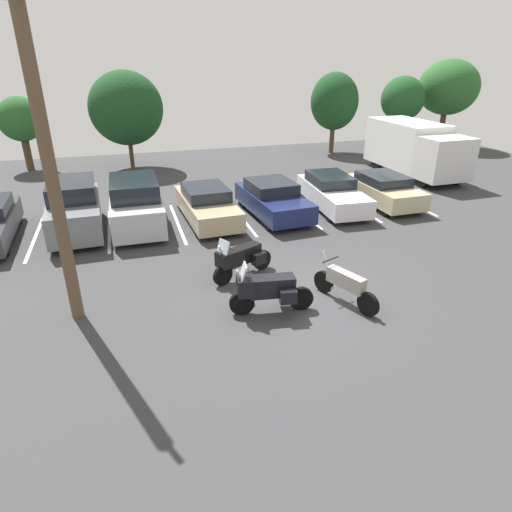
{
  "coord_description": "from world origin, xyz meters",
  "views": [
    {
      "loc": [
        -4.17,
        -10.2,
        6.35
      ],
      "look_at": [
        -0.67,
        1.4,
        0.79
      ],
      "focal_mm": 31.07,
      "sensor_mm": 36.0,
      "label": 1
    }
  ],
  "objects": [
    {
      "name": "box_truck",
      "position": [
        11.6,
        11.21,
        1.54
      ],
      "size": [
        2.6,
        6.68,
        2.86
      ],
      "color": "silver",
      "rests_on": "ground"
    },
    {
      "name": "tree_left",
      "position": [
        18.78,
        18.14,
        4.13
      ],
      "size": [
        4.23,
        4.23,
        6.05
      ],
      "color": "#4C3823",
      "rests_on": "ground"
    },
    {
      "name": "motorcycle_touring",
      "position": [
        -0.91,
        -0.51,
        0.7
      ],
      "size": [
        2.27,
        1.02,
        1.47
      ],
      "color": "black",
      "rests_on": "ground"
    },
    {
      "name": "car_tan",
      "position": [
        -1.06,
        7.11,
        0.68
      ],
      "size": [
        2.04,
        4.88,
        1.41
      ],
      "color": "tan",
      "rests_on": "ground"
    },
    {
      "name": "tree_far_left",
      "position": [
        9.95,
        18.29,
        3.41
      ],
      "size": [
        3.19,
        3.19,
        5.28
      ],
      "color": "#4C3823",
      "rests_on": "ground"
    },
    {
      "name": "motorcycle_second",
      "position": [
        1.27,
        -0.66,
        0.56
      ],
      "size": [
        0.99,
        2.16,
        1.31
      ],
      "color": "black",
      "rests_on": "ground"
    },
    {
      "name": "motorcycle_third",
      "position": [
        -1.08,
        1.64,
        0.67
      ],
      "size": [
        2.09,
        1.25,
        1.43
      ],
      "color": "black",
      "rests_on": "ground"
    },
    {
      "name": "car_grey",
      "position": [
        -6.15,
        7.21,
        0.97
      ],
      "size": [
        2.02,
        4.53,
        1.98
      ],
      "color": "slate",
      "rests_on": "ground"
    },
    {
      "name": "tree_right",
      "position": [
        14.68,
        17.49,
        3.5
      ],
      "size": [
        2.91,
        2.91,
        5.01
      ],
      "color": "#4C3823",
      "rests_on": "ground"
    },
    {
      "name": "tree_rear",
      "position": [
        -9.5,
        18.9,
        2.9
      ],
      "size": [
        2.51,
        2.51,
        4.2
      ],
      "color": "#4C3823",
      "rests_on": "ground"
    },
    {
      "name": "tree_center_right",
      "position": [
        -3.62,
        17.45,
        3.48
      ],
      "size": [
        4.19,
        4.19,
        5.55
      ],
      "color": "#4C3823",
      "rests_on": "ground"
    },
    {
      "name": "car_champagne",
      "position": [
        7.09,
        6.95,
        0.69
      ],
      "size": [
        1.98,
        4.36,
        1.37
      ],
      "color": "#C1B289",
      "rests_on": "ground"
    },
    {
      "name": "car_navy",
      "position": [
        1.75,
        6.91,
        0.71
      ],
      "size": [
        2.25,
        4.63,
        1.45
      ],
      "color": "navy",
      "rests_on": "ground"
    },
    {
      "name": "ground",
      "position": [
        0.0,
        0.0,
        -0.05
      ],
      "size": [
        44.0,
        44.0,
        0.1
      ],
      "primitive_type": "cube",
      "color": "#38383A"
    },
    {
      "name": "utility_pole",
      "position": [
        -5.79,
        0.76,
        4.12
      ],
      "size": [
        0.82,
        1.7,
        8.03
      ],
      "color": "brown",
      "rests_on": "ground"
    },
    {
      "name": "car_white",
      "position": [
        4.64,
        7.17,
        0.69
      ],
      "size": [
        2.07,
        4.98,
        1.43
      ],
      "color": "white",
      "rests_on": "ground"
    },
    {
      "name": "parking_stripes",
      "position": [
        -0.97,
        7.11,
        0.0
      ],
      "size": [
        18.98,
        4.84,
        0.01
      ],
      "color": "silver",
      "rests_on": "ground"
    },
    {
      "name": "car_silver",
      "position": [
        -3.88,
        7.09,
        0.95
      ],
      "size": [
        1.96,
        4.49,
        1.95
      ],
      "color": "#B7B7BC",
      "rests_on": "ground"
    }
  ]
}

